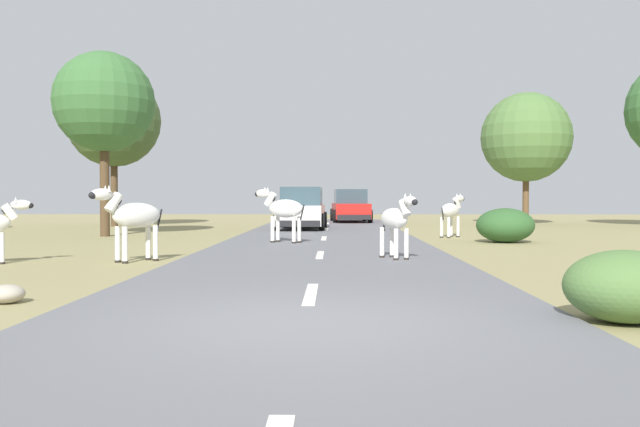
{
  "coord_description": "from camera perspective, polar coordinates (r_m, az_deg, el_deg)",
  "views": [
    {
      "loc": [
        0.29,
        -6.93,
        1.38
      ],
      "look_at": [
        -0.1,
        11.73,
        0.91
      ],
      "focal_mm": 36.72,
      "sensor_mm": 36.0,
      "label": 1
    }
  ],
  "objects": [
    {
      "name": "bush_0",
      "position": [
        7.94,
        25.1,
        -5.77
      ],
      "size": [
        1.33,
        1.2,
        0.8
      ],
      "primitive_type": "ellipsoid",
      "color": "#4C7038",
      "rests_on": "ground_plane"
    },
    {
      "name": "zebra_0",
      "position": [
        14.09,
        6.63,
        -0.54
      ],
      "size": [
        0.81,
        1.41,
        1.41
      ],
      "rotation": [
        0.0,
        0.0,
        3.55
      ],
      "color": "silver",
      "rests_on": "road"
    },
    {
      "name": "tree_3",
      "position": [
        34.19,
        17.53,
        6.34
      ],
      "size": [
        4.43,
        4.43,
        6.55
      ],
      "color": "brown",
      "rests_on": "ground_plane"
    },
    {
      "name": "road",
      "position": [
        7.07,
        -1.37,
        -9.6
      ],
      "size": [
        6.0,
        64.0,
        0.05
      ],
      "primitive_type": "cube",
      "color": "slate",
      "rests_on": "ground_plane"
    },
    {
      "name": "car_1",
      "position": [
        27.26,
        -1.61,
        0.34
      ],
      "size": [
        2.09,
        4.37,
        1.74
      ],
      "rotation": [
        0.0,
        0.0,
        3.12
      ],
      "color": "white",
      "rests_on": "road"
    },
    {
      "name": "tree_1",
      "position": [
        24.24,
        -18.31,
        9.16
      ],
      "size": [
        3.48,
        3.48,
        6.42
      ],
      "color": "#4C3823",
      "rests_on": "ground_plane"
    },
    {
      "name": "lane_markings",
      "position": [
        6.09,
        -1.8,
        -11.15
      ],
      "size": [
        0.16,
        56.0,
        0.01
      ],
      "color": "silver",
      "rests_on": "road"
    },
    {
      "name": "zebra_4",
      "position": [
        19.07,
        -3.25,
        0.37
      ],
      "size": [
        1.59,
        1.05,
        1.63
      ],
      "rotation": [
        0.0,
        0.0,
        1.08
      ],
      "color": "silver",
      "rests_on": "road"
    },
    {
      "name": "zebra_1",
      "position": [
        22.74,
        11.36,
        0.21
      ],
      "size": [
        1.15,
        1.37,
        1.5
      ],
      "rotation": [
        0.0,
        0.0,
        5.63
      ],
      "color": "silver",
      "rests_on": "ground_plane"
    },
    {
      "name": "ground_plane",
      "position": [
        7.07,
        -1.19,
        -9.8
      ],
      "size": [
        90.0,
        90.0,
        0.0
      ],
      "primitive_type": "plane",
      "color": "#8E8456"
    },
    {
      "name": "car_0",
      "position": [
        35.08,
        2.67,
        0.59
      ],
      "size": [
        2.21,
        4.43,
        1.74
      ],
      "rotation": [
        0.0,
        0.0,
        3.2
      ],
      "color": "red",
      "rests_on": "road"
    },
    {
      "name": "tree_0",
      "position": [
        32.15,
        -17.54,
        7.72
      ],
      "size": [
        4.31,
        4.31,
        7.09
      ],
      "color": "#4C3823",
      "rests_on": "ground_plane"
    },
    {
      "name": "bush_3",
      "position": [
        20.53,
        15.85,
        -1.0
      ],
      "size": [
        1.74,
        1.56,
        1.04
      ],
      "primitive_type": "ellipsoid",
      "color": "#2D5628",
      "rests_on": "ground_plane"
    },
    {
      "name": "rock_2",
      "position": [
        9.45,
        -25.64,
        -6.34
      ],
      "size": [
        0.45,
        0.45,
        0.24
      ],
      "primitive_type": "ellipsoid",
      "color": "#A89E8C",
      "rests_on": "ground_plane"
    },
    {
      "name": "zebra_2",
      "position": [
        14.37,
        -16.01,
        -0.24
      ],
      "size": [
        1.31,
        1.43,
        1.62
      ],
      "rotation": [
        0.0,
        0.0,
        2.42
      ],
      "color": "silver",
      "rests_on": "ground_plane"
    }
  ]
}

